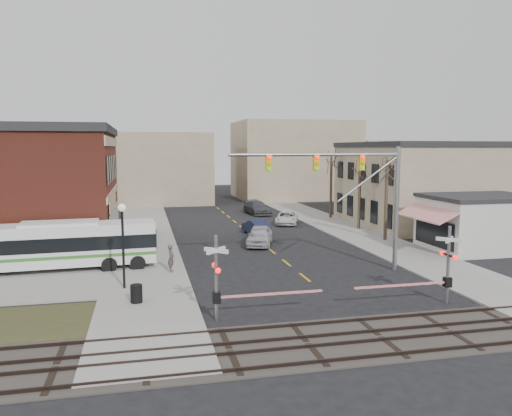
{
  "coord_description": "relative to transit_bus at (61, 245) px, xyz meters",
  "views": [
    {
      "loc": [
        -9.53,
        -26.45,
        7.91
      ],
      "look_at": [
        -1.44,
        9.15,
        3.5
      ],
      "focal_mm": 35.0,
      "sensor_mm": 36.0,
      "label": 1
    }
  ],
  "objects": [
    {
      "name": "ground",
      "position": [
        14.8,
        -7.01,
        -1.73
      ],
      "size": [
        160.0,
        160.0,
        0.0
      ],
      "primitive_type": "plane",
      "color": "black",
      "rests_on": "ground"
    },
    {
      "name": "sidewalk_west",
      "position": [
        5.3,
        12.99,
        -1.67
      ],
      "size": [
        5.0,
        60.0,
        0.12
      ],
      "primitive_type": "cube",
      "color": "gray",
      "rests_on": "ground"
    },
    {
      "name": "sidewalk_east",
      "position": [
        24.3,
        12.99,
        -1.67
      ],
      "size": [
        5.0,
        60.0,
        0.12
      ],
      "primitive_type": "cube",
      "color": "gray",
      "rests_on": "ground"
    },
    {
      "name": "ballast_strip",
      "position": [
        14.8,
        -15.01,
        -1.7
      ],
      "size": [
        160.0,
        5.0,
        0.06
      ],
      "primitive_type": "cube",
      "color": "#332D28",
      "rests_on": "ground"
    },
    {
      "name": "rail_tracks",
      "position": [
        14.8,
        -15.01,
        -1.61
      ],
      "size": [
        160.0,
        3.91,
        0.14
      ],
      "color": "#2D231E",
      "rests_on": "ground"
    },
    {
      "name": "tan_building",
      "position": [
        36.8,
        12.99,
        2.53
      ],
      "size": [
        20.3,
        15.3,
        8.5
      ],
      "color": "gray",
      "rests_on": "ground"
    },
    {
      "name": "awning_shop",
      "position": [
        30.77,
        -0.01,
        0.43
      ],
      "size": [
        9.74,
        6.2,
        4.3
      ],
      "color": "beige",
      "rests_on": "ground"
    },
    {
      "name": "tree_east_a",
      "position": [
        25.3,
        4.99,
        1.76
      ],
      "size": [
        0.28,
        0.28,
        6.75
      ],
      "color": "#382B21",
      "rests_on": "sidewalk_east"
    },
    {
      "name": "tree_east_b",
      "position": [
        25.6,
        10.99,
        1.54
      ],
      "size": [
        0.28,
        0.28,
        6.3
      ],
      "color": "#382B21",
      "rests_on": "sidewalk_east"
    },
    {
      "name": "tree_east_c",
      "position": [
        25.8,
        18.99,
        1.99
      ],
      "size": [
        0.28,
        0.28,
        7.2
      ],
      "color": "#382B21",
      "rests_on": "sidewalk_east"
    },
    {
      "name": "transit_bus",
      "position": [
        0.0,
        0.0,
        0.0
      ],
      "size": [
        12.0,
        3.29,
        3.06
      ],
      "color": "silver",
      "rests_on": "ground"
    },
    {
      "name": "traffic_signal_mast",
      "position": [
        18.16,
        -4.38,
        4.06
      ],
      "size": [
        11.11,
        0.3,
        8.0
      ],
      "color": "gray",
      "rests_on": "ground"
    },
    {
      "name": "rr_crossing_west",
      "position": [
        8.84,
        -11.47,
        0.24
      ],
      "size": [
        5.6,
        1.36,
        4.0
      ],
      "color": "gray",
      "rests_on": "ground"
    },
    {
      "name": "rr_crossing_east",
      "position": [
        19.87,
        -11.45,
        0.24
      ],
      "size": [
        5.6,
        1.36,
        4.0
      ],
      "color": "gray",
      "rests_on": "ground"
    },
    {
      "name": "street_lamp",
      "position": [
        4.09,
        -5.38,
        1.74
      ],
      "size": [
        0.44,
        0.44,
        4.75
      ],
      "color": "black",
      "rests_on": "sidewalk_west"
    },
    {
      "name": "trash_bin",
      "position": [
        4.79,
        -8.21,
        -1.15
      ],
      "size": [
        0.6,
        0.6,
        0.92
      ],
      "primitive_type": "cylinder",
      "color": "black",
      "rests_on": "sidewalk_west"
    },
    {
      "name": "car_a",
      "position": [
        14.43,
        5.59,
        -0.93
      ],
      "size": [
        3.33,
        5.07,
        1.6
      ],
      "primitive_type": "imported",
      "rotation": [
        0.0,
        0.0,
        -0.33
      ],
      "color": "#ACACB1",
      "rests_on": "ground"
    },
    {
      "name": "car_b",
      "position": [
        15.28,
        10.79,
        -1.07
      ],
      "size": [
        1.97,
        4.21,
        1.34
      ],
      "primitive_type": "imported",
      "rotation": [
        0.0,
        0.0,
        3.28
      ],
      "color": "#161B39",
      "rests_on": "ground"
    },
    {
      "name": "car_c",
      "position": [
        19.8,
        15.99,
        -1.09
      ],
      "size": [
        3.67,
        5.11,
        1.29
      ],
      "primitive_type": "imported",
      "rotation": [
        0.0,
        0.0,
        -0.37
      ],
      "color": "silver",
      "rests_on": "ground"
    },
    {
      "name": "car_d",
      "position": [
        18.54,
        24.33,
        -0.95
      ],
      "size": [
        2.82,
        5.62,
        1.57
      ],
      "primitive_type": "imported",
      "rotation": [
        0.0,
        0.0,
        0.12
      ],
      "color": "#3E3F43",
      "rests_on": "ground"
    },
    {
      "name": "pedestrian_near",
      "position": [
        6.87,
        -2.2,
        -0.74
      ],
      "size": [
        0.49,
        0.68,
        1.74
      ],
      "primitive_type": "imported",
      "rotation": [
        0.0,
        0.0,
        1.44
      ],
      "color": "#4C403D",
      "rests_on": "sidewalk_west"
    },
    {
      "name": "pedestrian_far",
      "position": [
        4.98,
        0.7,
        -0.7
      ],
      "size": [
        1.11,
        1.12,
        1.82
      ],
      "primitive_type": "imported",
      "rotation": [
        0.0,
        0.0,
        0.82
      ],
      "color": "#39365E",
      "rests_on": "sidewalk_west"
    }
  ]
}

